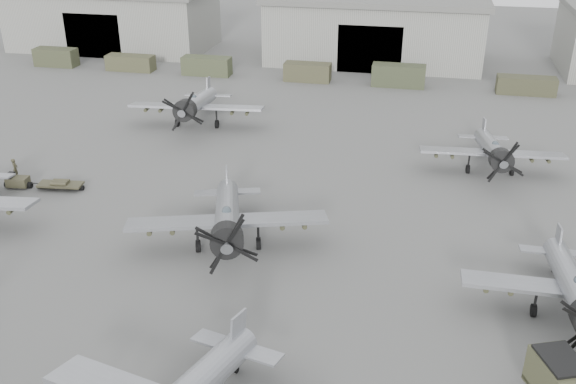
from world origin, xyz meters
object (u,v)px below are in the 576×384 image
aircraft_mid_2 (574,288)px  tug_trailer (34,183)px  aircraft_mid_1 (227,219)px  aircraft_far_0 (195,104)px  aircraft_far_1 (493,150)px  ground_crew (15,169)px

aircraft_mid_2 → tug_trailer: aircraft_mid_2 is taller
aircraft_mid_1 → aircraft_far_0: (-10.02, 22.11, 0.02)m
aircraft_mid_1 → aircraft_far_1: 24.20m
ground_crew → aircraft_far_0: bearing=-53.4°
aircraft_mid_1 → aircraft_far_1: aircraft_mid_1 is taller
ground_crew → aircraft_mid_1: bearing=-128.0°
aircraft_mid_2 → ground_crew: size_ratio=6.61×
aircraft_mid_1 → aircraft_far_0: size_ratio=0.99×
aircraft_mid_2 → ground_crew: 42.42m
aircraft_mid_2 → aircraft_far_0: 39.83m
tug_trailer → ground_crew: ground_crew is taller
aircraft_far_0 → ground_crew: size_ratio=7.48×
aircraft_far_0 → ground_crew: 18.15m
aircraft_far_1 → ground_crew: bearing=-171.3°
aircraft_far_0 → aircraft_far_1: size_ratio=1.13×
aircraft_mid_1 → aircraft_mid_2: 20.93m
aircraft_mid_2 → tug_trailer: bearing=166.3°
aircraft_far_0 → tug_trailer: size_ratio=2.17×
aircraft_mid_2 → ground_crew: bearing=165.4°
aircraft_mid_1 → aircraft_far_1: (17.77, 16.42, -0.25)m
aircraft_far_1 → tug_trailer: (-35.76, -10.39, -1.70)m
tug_trailer → aircraft_far_1: bearing=9.6°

